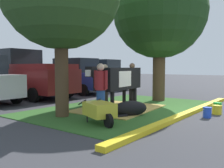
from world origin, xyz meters
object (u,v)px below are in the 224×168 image
(person_handler, at_px, (132,81))
(sedan_silver, at_px, (101,75))
(bucket_yellow, at_px, (217,110))
(shade_tree_right, at_px, (160,12))
(bucket_green, at_px, (217,107))
(wheelbarrow, at_px, (100,110))
(pickup_truck_maroon, at_px, (27,75))
(sedan_blue, at_px, (76,76))
(person_visitor_near, at_px, (105,82))
(person_visitor_far, at_px, (101,89))
(calf_lying, at_px, (129,109))
(bucket_blue, at_px, (207,112))
(cow_holstein, at_px, (117,79))

(person_handler, height_order, sedan_silver, sedan_silver)
(person_handler, height_order, bucket_yellow, person_handler)
(shade_tree_right, xyz_separation_m, bucket_green, (-1.22, -2.83, -3.77))
(wheelbarrow, distance_m, bucket_yellow, 3.96)
(wheelbarrow, relative_size, pickup_truck_maroon, 0.29)
(person_handler, distance_m, sedan_blue, 4.97)
(pickup_truck_maroon, bearing_deg, person_visitor_near, -77.57)
(person_visitor_near, height_order, person_visitor_far, person_visitor_near)
(calf_lying, relative_size, sedan_silver, 0.29)
(calf_lying, height_order, bucket_green, calf_lying)
(shade_tree_right, height_order, person_visitor_far, shade_tree_right)
(person_handler, bearing_deg, bucket_yellow, -98.87)
(person_visitor_near, xyz_separation_m, bucket_yellow, (0.00, -4.61, -0.73))
(person_visitor_near, relative_size, sedan_blue, 0.37)
(person_visitor_near, xyz_separation_m, bucket_green, (0.56, -4.49, -0.72))
(person_handler, distance_m, bucket_blue, 3.80)
(sedan_blue, bearing_deg, person_visitor_far, -128.74)
(bucket_blue, bearing_deg, person_visitor_near, 80.87)
(cow_holstein, bearing_deg, shade_tree_right, -6.89)
(cow_holstein, xyz_separation_m, person_visitor_far, (-1.70, -0.61, -0.21))
(cow_holstein, xyz_separation_m, bucket_green, (1.50, -3.16, -0.92))
(shade_tree_right, relative_size, bucket_yellow, 19.24)
(person_visitor_far, xyz_separation_m, sedan_blue, (4.57, 5.70, 0.11))
(wheelbarrow, height_order, sedan_blue, sedan_blue)
(cow_holstein, relative_size, bucket_blue, 9.80)
(pickup_truck_maroon, xyz_separation_m, sedan_silver, (5.75, -0.07, -0.13))
(calf_lying, height_order, pickup_truck_maroon, pickup_truck_maroon)
(pickup_truck_maroon, relative_size, sedan_silver, 1.23)
(person_visitor_far, relative_size, sedan_silver, 0.37)
(pickup_truck_maroon, bearing_deg, person_visitor_far, -105.16)
(cow_holstein, xyz_separation_m, wheelbarrow, (-2.41, -1.18, -0.70))
(bucket_yellow, bearing_deg, shade_tree_right, 58.99)
(person_visitor_near, distance_m, wheelbarrow, 4.21)
(person_visitor_near, height_order, bucket_green, person_visitor_near)
(person_handler, bearing_deg, person_visitor_far, -163.83)
(person_handler, bearing_deg, person_visitor_near, 118.90)
(shade_tree_right, distance_m, sedan_blue, 6.17)
(shade_tree_right, relative_size, person_handler, 3.56)
(person_handler, relative_size, sedan_blue, 0.38)
(bucket_blue, height_order, sedan_silver, sedan_silver)
(person_visitor_near, height_order, sedan_silver, sedan_silver)
(shade_tree_right, height_order, bucket_green, shade_tree_right)
(cow_holstein, distance_m, bucket_blue, 3.32)
(bucket_green, height_order, sedan_blue, sedan_blue)
(cow_holstein, distance_m, pickup_truck_maroon, 5.62)
(wheelbarrow, relative_size, sedan_blue, 0.36)
(person_visitor_far, height_order, bucket_blue, person_visitor_far)
(calf_lying, distance_m, person_visitor_far, 1.09)
(person_visitor_far, xyz_separation_m, wheelbarrow, (-0.72, -0.56, -0.49))
(shade_tree_right, bearing_deg, pickup_truck_maroon, 114.59)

